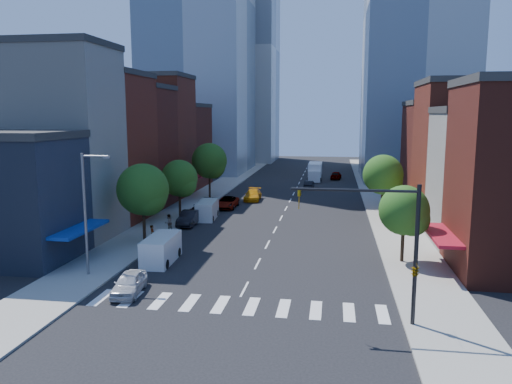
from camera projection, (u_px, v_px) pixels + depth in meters
ground at (245, 289)px, 34.31m from camera, size 220.00×220.00×0.00m
sidewalk_left at (210, 193)px, 75.25m from camera, size 5.00×120.00×0.15m
sidewalk_right at (380, 198)px, 71.44m from camera, size 5.00×120.00×0.15m
crosswalk at (236, 305)px, 31.38m from camera, size 19.00×3.00×0.01m
bldg_left_0 at (0, 200)px, 40.64m from camera, size 12.00×8.00×10.00m
bldg_left_1 at (51, 145)px, 47.83m from camera, size 12.00×8.00×18.00m
bldg_left_2 at (93, 149)px, 56.28m from camera, size 12.00×9.00×16.00m
bldg_left_3 at (125, 149)px, 64.66m from camera, size 12.00×8.00×15.00m
bldg_left_4 at (148, 138)px, 72.80m from camera, size 12.00×9.00×17.00m
bldg_left_5 at (170, 147)px, 82.38m from camera, size 12.00×10.00×13.00m
bldg_right_1 at (503, 181)px, 44.82m from camera, size 12.00×8.00×12.00m
bldg_right_2 at (477, 156)px, 53.38m from camera, size 12.00×10.00×15.00m
bldg_right_3 at (454, 157)px, 63.29m from camera, size 12.00×10.00×13.00m
tower_ne at (419, 9)px, 87.14m from camera, size 18.00×20.00×60.00m
tower_far_w at (240, 49)px, 125.45m from camera, size 18.00×18.00×56.00m
traffic_signal at (406, 255)px, 27.76m from camera, size 7.24×2.24×8.00m
streetlight at (87, 206)px, 36.27m from camera, size 2.25×0.25×9.00m
tree_left_near at (144, 191)px, 45.95m from camera, size 4.80×4.80×7.30m
tree_left_mid at (180, 180)px, 56.74m from camera, size 4.20×4.20×6.65m
tree_left_far at (210, 162)px, 70.30m from camera, size 5.00×5.00×7.75m
tree_right_near at (406, 212)px, 39.62m from camera, size 4.00×4.00×6.20m
tree_right_far at (384, 176)px, 57.09m from camera, size 4.60×4.60×7.20m
parked_car_front at (129, 283)px, 33.39m from camera, size 2.19×4.42×1.45m
parked_car_second at (189, 218)px, 53.99m from camera, size 1.75×4.77×1.56m
parked_car_third at (227, 202)px, 63.83m from camera, size 2.41×5.20×1.44m
parked_car_rear at (204, 207)px, 60.24m from camera, size 2.72×5.75×1.62m
cargo_van_near at (161, 250)px, 40.32m from camera, size 2.24×5.18×2.18m
cargo_van_far at (207, 210)px, 57.08m from camera, size 2.32×5.02×2.08m
taxi at (253, 195)px, 69.52m from camera, size 2.30×5.26×1.50m
traffic_car_oncoming at (309, 185)px, 80.55m from camera, size 1.58×3.98×1.29m
traffic_car_far at (336, 175)px, 92.01m from camera, size 2.22×4.47×1.46m
box_truck at (315, 172)px, 90.58m from camera, size 2.44×7.76×3.12m
pedestrian_near at (152, 234)px, 45.92m from camera, size 0.50×0.67×1.69m
pedestrian_far at (169, 223)px, 50.40m from camera, size 1.04×1.09×1.77m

